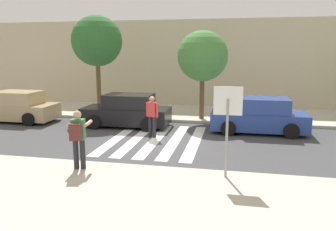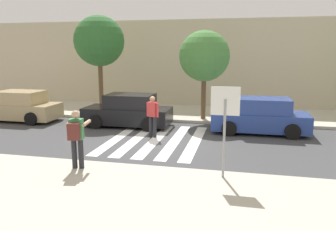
# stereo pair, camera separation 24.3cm
# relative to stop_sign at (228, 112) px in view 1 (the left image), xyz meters

# --- Properties ---
(ground_plane) EXTENTS (120.00, 120.00, 0.00)m
(ground_plane) POSITION_rel_stop_sign_xyz_m (-2.91, 3.65, -1.94)
(ground_plane) COLOR #424244
(sidewalk_near) EXTENTS (60.00, 6.00, 0.14)m
(sidewalk_near) POSITION_rel_stop_sign_xyz_m (-2.91, -2.55, -1.87)
(sidewalk_near) COLOR beige
(sidewalk_near) RESTS_ON ground
(sidewalk_far) EXTENTS (60.00, 4.80, 0.14)m
(sidewalk_far) POSITION_rel_stop_sign_xyz_m (-2.91, 9.65, -1.87)
(sidewalk_far) COLOR beige
(sidewalk_far) RESTS_ON ground
(building_facade_far) EXTENTS (56.00, 4.00, 5.49)m
(building_facade_far) POSITION_rel_stop_sign_xyz_m (-2.91, 14.05, 0.80)
(building_facade_far) COLOR beige
(building_facade_far) RESTS_ON ground
(crosswalk_stripe_0) EXTENTS (0.44, 5.20, 0.01)m
(crosswalk_stripe_0) POSITION_rel_stop_sign_xyz_m (-4.51, 3.85, -1.94)
(crosswalk_stripe_0) COLOR silver
(crosswalk_stripe_0) RESTS_ON ground
(crosswalk_stripe_1) EXTENTS (0.44, 5.20, 0.01)m
(crosswalk_stripe_1) POSITION_rel_stop_sign_xyz_m (-3.71, 3.85, -1.94)
(crosswalk_stripe_1) COLOR silver
(crosswalk_stripe_1) RESTS_ON ground
(crosswalk_stripe_2) EXTENTS (0.44, 5.20, 0.01)m
(crosswalk_stripe_2) POSITION_rel_stop_sign_xyz_m (-2.91, 3.85, -1.94)
(crosswalk_stripe_2) COLOR silver
(crosswalk_stripe_2) RESTS_ON ground
(crosswalk_stripe_3) EXTENTS (0.44, 5.20, 0.01)m
(crosswalk_stripe_3) POSITION_rel_stop_sign_xyz_m (-2.11, 3.85, -1.94)
(crosswalk_stripe_3) COLOR silver
(crosswalk_stripe_3) RESTS_ON ground
(crosswalk_stripe_4) EXTENTS (0.44, 5.20, 0.01)m
(crosswalk_stripe_4) POSITION_rel_stop_sign_xyz_m (-1.31, 3.85, -1.94)
(crosswalk_stripe_4) COLOR silver
(crosswalk_stripe_4) RESTS_ON ground
(stop_sign) EXTENTS (0.76, 0.08, 2.48)m
(stop_sign) POSITION_rel_stop_sign_xyz_m (0.00, 0.00, 0.00)
(stop_sign) COLOR gray
(stop_sign) RESTS_ON sidewalk_near
(photographer_with_backpack) EXTENTS (0.67, 0.90, 1.72)m
(photographer_with_backpack) POSITION_rel_stop_sign_xyz_m (-4.20, -0.25, -0.78)
(photographer_with_backpack) COLOR #232328
(photographer_with_backpack) RESTS_ON sidewalk_near
(pedestrian_crossing) EXTENTS (0.55, 0.35, 1.72)m
(pedestrian_crossing) POSITION_rel_stop_sign_xyz_m (-3.14, 4.22, -0.97)
(pedestrian_crossing) COLOR #232328
(pedestrian_crossing) RESTS_ON ground
(parked_car_tan) EXTENTS (4.10, 1.92, 1.55)m
(parked_car_tan) POSITION_rel_stop_sign_xyz_m (-10.71, 5.95, -1.22)
(parked_car_tan) COLOR tan
(parked_car_tan) RESTS_ON ground
(parked_car_black) EXTENTS (4.10, 1.92, 1.55)m
(parked_car_black) POSITION_rel_stop_sign_xyz_m (-4.81, 5.95, -1.22)
(parked_car_black) COLOR black
(parked_car_black) RESTS_ON ground
(parked_car_blue) EXTENTS (4.10, 1.92, 1.55)m
(parked_car_blue) POSITION_rel_stop_sign_xyz_m (1.28, 5.95, -1.22)
(parked_car_blue) COLOR #284293
(parked_car_blue) RESTS_ON ground
(street_tree_west) EXTENTS (2.68, 2.68, 5.28)m
(street_tree_west) POSITION_rel_stop_sign_xyz_m (-7.09, 8.03, 2.12)
(street_tree_west) COLOR brown
(street_tree_west) RESTS_ON sidewalk_far
(street_tree_center) EXTENTS (2.52, 2.52, 4.43)m
(street_tree_center) POSITION_rel_stop_sign_xyz_m (-1.45, 7.90, 1.35)
(street_tree_center) COLOR brown
(street_tree_center) RESTS_ON sidewalk_far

